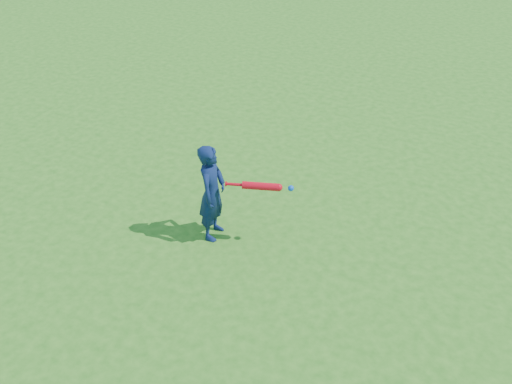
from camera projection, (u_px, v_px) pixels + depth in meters
ground at (250, 264)px, 6.33m from camera, size 80.00×80.00×0.00m
child at (212, 193)px, 6.43m from camera, size 0.34×0.47×1.20m
bat_swing at (264, 186)px, 6.24m from camera, size 0.73×0.29×0.09m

